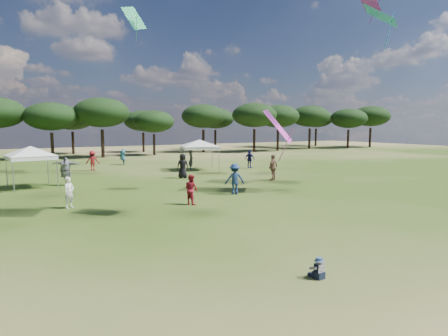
{
  "coord_description": "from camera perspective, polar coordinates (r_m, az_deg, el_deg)",
  "views": [
    {
      "loc": [
        -6.77,
        -4.95,
        4.01
      ],
      "look_at": [
        -0.57,
        6.0,
        2.59
      ],
      "focal_mm": 30.0,
      "sensor_mm": 36.0,
      "label": 1
    }
  ],
  "objects": [
    {
      "name": "tent_left",
      "position": [
        27.02,
        -27.41,
        2.72
      ],
      "size": [
        5.37,
        5.37,
        3.02
      ],
      "rotation": [
        0.0,
        0.0,
        0.15
      ],
      "color": "gray",
      "rests_on": "ground"
    },
    {
      "name": "toddler",
      "position": [
        10.53,
        14.18,
        -14.68
      ],
      "size": [
        0.39,
        0.43,
        0.57
      ],
      "rotation": [
        0.0,
        0.0,
        0.09
      ],
      "color": "black",
      "rests_on": "ground"
    },
    {
      "name": "tree_line",
      "position": [
        53.17,
        -19.76,
        7.58
      ],
      "size": [
        108.78,
        17.63,
        7.77
      ],
      "color": "black",
      "rests_on": "ground"
    },
    {
      "name": "ground",
      "position": [
        9.3,
        23.25,
        -19.67
      ],
      "size": [
        140.0,
        140.0,
        0.0
      ],
      "primitive_type": "plane",
      "color": "#3A5218",
      "rests_on": "ground"
    },
    {
      "name": "tent_right",
      "position": [
        34.09,
        -3.78,
        4.13
      ],
      "size": [
        6.18,
        6.18,
        3.07
      ],
      "rotation": [
        0.0,
        0.0,
        -0.27
      ],
      "color": "gray",
      "rests_on": "ground"
    },
    {
      "name": "festival_crowd",
      "position": [
        28.21,
        -18.77,
        -0.26
      ],
      "size": [
        29.22,
        22.97,
        1.93
      ],
      "color": "brown",
      "rests_on": "ground"
    }
  ]
}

